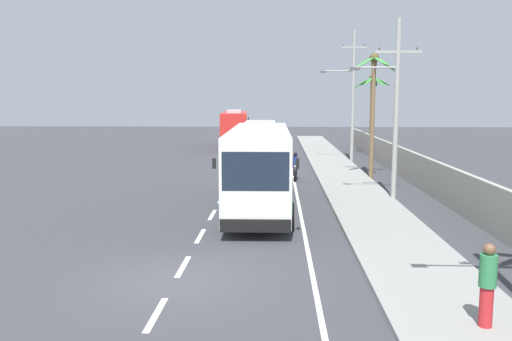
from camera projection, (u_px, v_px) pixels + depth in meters
The scene contains 12 objects.
ground_plane at pixel (175, 281), 14.56m from camera, with size 160.00×160.00×0.00m, color #3A3A3F.
sidewalk_kerb at pixel (367, 207), 24.18m from camera, with size 3.20×90.00×0.14m, color gray.
lane_markings at pixel (268, 191), 28.82m from camera, with size 3.91×71.00×0.01m.
boundary_wall at pixel (429, 176), 27.88m from camera, with size 0.24×60.00×1.83m, color #9E998E.
coach_bus_foreground at pixel (260, 164), 24.09m from camera, with size 2.97×11.90×3.85m.
coach_bus_far_lane at pixel (235, 128), 53.97m from camera, with size 3.36×11.97×3.81m.
motorcycle_beside_bus at pixel (295, 169), 32.55m from camera, with size 0.56×1.96×1.67m.
pedestrian_near_kerb at pixel (487, 283), 11.23m from camera, with size 0.36×0.36×1.79m.
utility_pole_mid at pixel (395, 105), 25.54m from camera, with size 3.30×0.24×8.62m.
utility_pole_far at pixel (352, 94), 41.08m from camera, with size 3.50×0.24×9.96m.
palm_nearest at pixel (373, 88), 32.25m from camera, with size 3.13×3.43×7.58m.
palm_second at pixel (372, 101), 46.06m from camera, with size 3.23×3.11×6.97m.
Camera 1 is at (2.76, -13.93, 4.90)m, focal length 37.83 mm.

